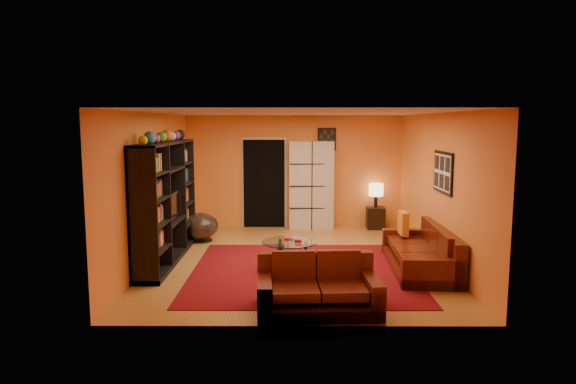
{
  "coord_description": "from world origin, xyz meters",
  "views": [
    {
      "loc": [
        -0.1,
        -8.9,
        2.43
      ],
      "look_at": [
        -0.13,
        0.1,
        1.21
      ],
      "focal_mm": 32.0,
      "sensor_mm": 36.0,
      "label": 1
    }
  ],
  "objects_px": {
    "sofa": "(424,253)",
    "storage_cabinet": "(312,185)",
    "coffee_table": "(289,245)",
    "table_lamp": "(376,190)",
    "tv": "(170,206)",
    "bowl_chair": "(201,226)",
    "loveseat": "(317,288)",
    "side_table": "(375,218)",
    "entertainment_unit": "(166,202)"
  },
  "relations": [
    {
      "from": "tv",
      "to": "table_lamp",
      "type": "xyz_separation_m",
      "value": [
        4.1,
        2.7,
        -0.08
      ]
    },
    {
      "from": "storage_cabinet",
      "to": "side_table",
      "type": "distance_m",
      "value": 1.66
    },
    {
      "from": "storage_cabinet",
      "to": "bowl_chair",
      "type": "bearing_deg",
      "value": -148.28
    },
    {
      "from": "bowl_chair",
      "to": "tv",
      "type": "bearing_deg",
      "value": -101.53
    },
    {
      "from": "loveseat",
      "to": "table_lamp",
      "type": "xyz_separation_m",
      "value": [
        1.62,
        5.16,
        0.61
      ]
    },
    {
      "from": "storage_cabinet",
      "to": "sofa",
      "type": "bearing_deg",
      "value": -60.83
    },
    {
      "from": "tv",
      "to": "coffee_table",
      "type": "bearing_deg",
      "value": -105.65
    },
    {
      "from": "table_lamp",
      "to": "side_table",
      "type": "bearing_deg",
      "value": 180.0
    },
    {
      "from": "entertainment_unit",
      "to": "bowl_chair",
      "type": "xyz_separation_m",
      "value": [
        0.34,
        1.47,
        -0.74
      ]
    },
    {
      "from": "tv",
      "to": "side_table",
      "type": "bearing_deg",
      "value": -56.67
    },
    {
      "from": "coffee_table",
      "to": "storage_cabinet",
      "type": "xyz_separation_m",
      "value": [
        0.51,
        3.34,
        0.59
      ]
    },
    {
      "from": "entertainment_unit",
      "to": "storage_cabinet",
      "type": "distance_m",
      "value": 3.87
    },
    {
      "from": "tv",
      "to": "side_table",
      "type": "xyz_separation_m",
      "value": [
        4.1,
        2.7,
        -0.72
      ]
    },
    {
      "from": "entertainment_unit",
      "to": "storage_cabinet",
      "type": "bearing_deg",
      "value": 46.32
    },
    {
      "from": "entertainment_unit",
      "to": "tv",
      "type": "distance_m",
      "value": 0.11
    },
    {
      "from": "loveseat",
      "to": "storage_cabinet",
      "type": "distance_m",
      "value": 5.27
    },
    {
      "from": "tv",
      "to": "sofa",
      "type": "bearing_deg",
      "value": -98.36
    },
    {
      "from": "coffee_table",
      "to": "bowl_chair",
      "type": "distance_m",
      "value": 2.71
    },
    {
      "from": "storage_cabinet",
      "to": "table_lamp",
      "type": "height_order",
      "value": "storage_cabinet"
    },
    {
      "from": "loveseat",
      "to": "bowl_chair",
      "type": "xyz_separation_m",
      "value": [
        -2.2,
        3.88,
        0.03
      ]
    },
    {
      "from": "tv",
      "to": "side_table",
      "type": "relative_size",
      "value": 1.73
    },
    {
      "from": "coffee_table",
      "to": "table_lamp",
      "type": "distance_m",
      "value": 3.87
    },
    {
      "from": "tv",
      "to": "bowl_chair",
      "type": "xyz_separation_m",
      "value": [
        0.29,
        1.41,
        -0.65
      ]
    },
    {
      "from": "entertainment_unit",
      "to": "sofa",
      "type": "height_order",
      "value": "entertainment_unit"
    },
    {
      "from": "entertainment_unit",
      "to": "coffee_table",
      "type": "distance_m",
      "value": 2.32
    },
    {
      "from": "sofa",
      "to": "coffee_table",
      "type": "bearing_deg",
      "value": -178.46
    },
    {
      "from": "coffee_table",
      "to": "loveseat",
      "type": "bearing_deg",
      "value": -78.78
    },
    {
      "from": "tv",
      "to": "bowl_chair",
      "type": "height_order",
      "value": "tv"
    },
    {
      "from": "storage_cabinet",
      "to": "side_table",
      "type": "xyz_separation_m",
      "value": [
        1.48,
        -0.05,
        -0.76
      ]
    },
    {
      "from": "sofa",
      "to": "storage_cabinet",
      "type": "bearing_deg",
      "value": 119.96
    },
    {
      "from": "tv",
      "to": "loveseat",
      "type": "height_order",
      "value": "tv"
    },
    {
      "from": "tv",
      "to": "table_lamp",
      "type": "bearing_deg",
      "value": -56.67
    },
    {
      "from": "sofa",
      "to": "loveseat",
      "type": "height_order",
      "value": "same"
    },
    {
      "from": "sofa",
      "to": "tv",
      "type": "bearing_deg",
      "value": 174.43
    },
    {
      "from": "sofa",
      "to": "storage_cabinet",
      "type": "relative_size",
      "value": 1.15
    },
    {
      "from": "sofa",
      "to": "bowl_chair",
      "type": "xyz_separation_m",
      "value": [
        -4.08,
        2.06,
        0.03
      ]
    },
    {
      "from": "tv",
      "to": "sofa",
      "type": "xyz_separation_m",
      "value": [
        4.36,
        -0.64,
        -0.68
      ]
    },
    {
      "from": "bowl_chair",
      "to": "entertainment_unit",
      "type": "bearing_deg",
      "value": -103.0
    },
    {
      "from": "coffee_table",
      "to": "table_lamp",
      "type": "relative_size",
      "value": 1.65
    },
    {
      "from": "sofa",
      "to": "table_lamp",
      "type": "distance_m",
      "value": 3.4
    },
    {
      "from": "loveseat",
      "to": "side_table",
      "type": "distance_m",
      "value": 5.41
    },
    {
      "from": "sofa",
      "to": "side_table",
      "type": "bearing_deg",
      "value": 97.26
    },
    {
      "from": "entertainment_unit",
      "to": "coffee_table",
      "type": "height_order",
      "value": "entertainment_unit"
    },
    {
      "from": "storage_cabinet",
      "to": "side_table",
      "type": "relative_size",
      "value": 4.03
    },
    {
      "from": "tv",
      "to": "storage_cabinet",
      "type": "relative_size",
      "value": 0.43
    },
    {
      "from": "side_table",
      "to": "table_lamp",
      "type": "height_order",
      "value": "table_lamp"
    },
    {
      "from": "tv",
      "to": "bowl_chair",
      "type": "distance_m",
      "value": 1.58
    },
    {
      "from": "side_table",
      "to": "table_lamp",
      "type": "xyz_separation_m",
      "value": [
        0.0,
        0.0,
        0.64
      ]
    },
    {
      "from": "storage_cabinet",
      "to": "table_lamp",
      "type": "relative_size",
      "value": 3.67
    },
    {
      "from": "sofa",
      "to": "coffee_table",
      "type": "distance_m",
      "value": 2.25
    }
  ]
}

